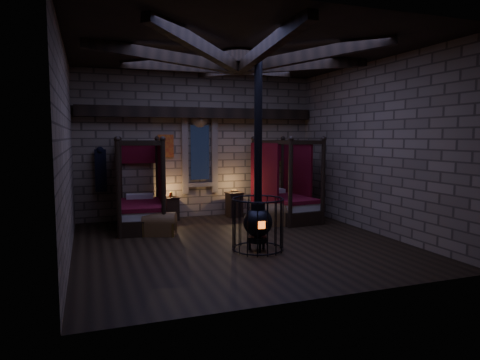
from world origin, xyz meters
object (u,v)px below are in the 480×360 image
object	(u,v)px
trunk_left	(160,225)
stove	(258,220)
bed_left	(141,206)
trunk_right	(273,215)
bed_right	(284,200)

from	to	relation	value
trunk_left	stove	size ratio (longest dim) A/B	0.22
bed_left	trunk_left	xyz separation A→B (m)	(0.32, -1.05, -0.31)
trunk_left	trunk_right	world-z (taller)	trunk_right
bed_right	trunk_right	size ratio (longest dim) A/B	2.51
bed_left	stove	xyz separation A→B (m)	(2.02, -3.14, 0.09)
bed_right	trunk_left	size ratio (longest dim) A/B	2.54
trunk_left	stove	xyz separation A→B (m)	(1.70, -2.09, 0.40)
trunk_right	stove	bearing A→B (deg)	-107.51
trunk_left	bed_left	bearing A→B (deg)	127.84
bed_left	trunk_left	world-z (taller)	bed_left
trunk_right	bed_right	bearing A→B (deg)	59.15
bed_left	trunk_right	size ratio (longest dim) A/B	2.50
bed_left	trunk_right	xyz separation A→B (m)	(3.36, -0.90, -0.30)
bed_right	trunk_right	distance (m)	1.03
bed_left	stove	world-z (taller)	stove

